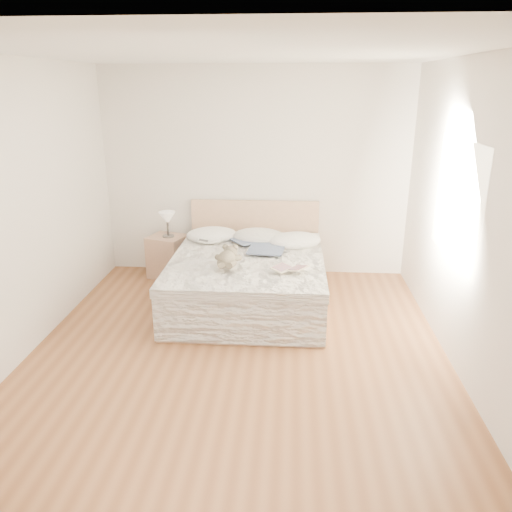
% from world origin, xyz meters
% --- Properties ---
extents(floor, '(4.00, 4.50, 0.00)m').
position_xyz_m(floor, '(0.00, 0.00, 0.00)').
color(floor, brown).
rests_on(floor, ground).
extents(ceiling, '(4.00, 4.50, 0.00)m').
position_xyz_m(ceiling, '(0.00, 0.00, 2.70)').
color(ceiling, white).
rests_on(ceiling, ground).
extents(wall_back, '(4.00, 0.02, 2.70)m').
position_xyz_m(wall_back, '(0.00, 2.25, 1.35)').
color(wall_back, silver).
rests_on(wall_back, ground).
extents(wall_front, '(4.00, 0.02, 2.70)m').
position_xyz_m(wall_front, '(0.00, -2.25, 1.35)').
color(wall_front, silver).
rests_on(wall_front, ground).
extents(wall_left, '(0.02, 4.50, 2.70)m').
position_xyz_m(wall_left, '(-2.00, 0.00, 1.35)').
color(wall_left, silver).
rests_on(wall_left, ground).
extents(wall_right, '(0.02, 4.50, 2.70)m').
position_xyz_m(wall_right, '(2.00, 0.00, 1.35)').
color(wall_right, silver).
rests_on(wall_right, ground).
extents(window, '(0.02, 1.30, 1.10)m').
position_xyz_m(window, '(1.99, 0.30, 1.45)').
color(window, white).
rests_on(window, wall_right).
extents(bed, '(1.72, 2.14, 1.00)m').
position_xyz_m(bed, '(0.00, 1.19, 0.31)').
color(bed, tan).
rests_on(bed, floor).
extents(nightstand, '(0.55, 0.52, 0.56)m').
position_xyz_m(nightstand, '(-1.15, 1.94, 0.28)').
color(nightstand, tan).
rests_on(nightstand, floor).
extents(table_lamp, '(0.25, 0.25, 0.33)m').
position_xyz_m(table_lamp, '(-1.12, 1.92, 0.80)').
color(table_lamp, '#504B46').
rests_on(table_lamp, nightstand).
extents(pillow_left, '(0.73, 0.58, 0.19)m').
position_xyz_m(pillow_left, '(-0.52, 1.77, 0.64)').
color(pillow_left, white).
rests_on(pillow_left, bed).
extents(pillow_middle, '(0.73, 0.56, 0.20)m').
position_xyz_m(pillow_middle, '(0.09, 1.74, 0.64)').
color(pillow_middle, silver).
rests_on(pillow_middle, bed).
extents(pillow_right, '(0.77, 0.64, 0.20)m').
position_xyz_m(pillow_right, '(0.54, 1.60, 0.64)').
color(pillow_right, white).
rests_on(pillow_right, bed).
extents(blouse, '(0.72, 0.76, 0.03)m').
position_xyz_m(blouse, '(0.21, 1.37, 0.63)').
color(blouse, '#3A4765').
rests_on(blouse, bed).
extents(photo_book, '(0.30, 0.21, 0.02)m').
position_xyz_m(photo_book, '(-0.51, 1.55, 0.63)').
color(photo_book, silver).
rests_on(photo_book, bed).
extents(childrens_book, '(0.40, 0.38, 0.02)m').
position_xyz_m(childrens_book, '(0.48, 0.64, 0.63)').
color(childrens_book, beige).
rests_on(childrens_book, bed).
extents(teddy_bear, '(0.25, 0.36, 0.19)m').
position_xyz_m(teddy_bear, '(-0.18, 0.66, 0.65)').
color(teddy_bear, '#6B614F').
rests_on(teddy_bear, bed).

